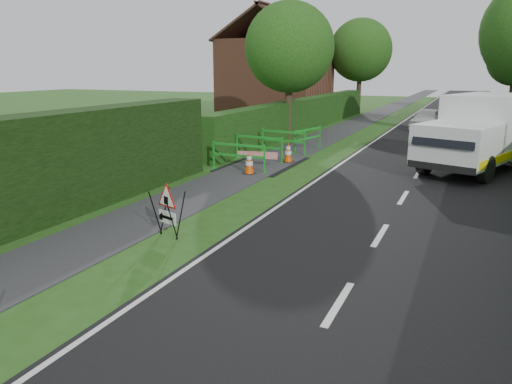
# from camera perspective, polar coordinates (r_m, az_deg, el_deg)

# --- Properties ---
(ground) EXTENTS (120.00, 120.00, 0.00)m
(ground) POSITION_cam_1_polar(r_m,az_deg,el_deg) (8.03, -10.48, -12.24)
(ground) COLOR #274D16
(ground) RESTS_ON ground
(road_surface) EXTENTS (6.00, 90.00, 0.02)m
(road_surface) POSITION_cam_1_polar(r_m,az_deg,el_deg) (41.08, 21.65, 8.14)
(road_surface) COLOR black
(road_surface) RESTS_ON ground
(footpath) EXTENTS (2.00, 90.00, 0.02)m
(footpath) POSITION_cam_1_polar(r_m,az_deg,el_deg) (41.66, 14.01, 8.78)
(footpath) COLOR #2D2D30
(footpath) RESTS_ON ground
(hedge_west_far) EXTENTS (1.00, 24.00, 1.80)m
(hedge_west_far) POSITION_cam_1_polar(r_m,az_deg,el_deg) (29.57, 5.65, 7.12)
(hedge_west_far) COLOR #14380F
(hedge_west_far) RESTS_ON ground
(house_west) EXTENTS (7.50, 7.40, 7.88)m
(house_west) POSITION_cam_1_polar(r_m,az_deg,el_deg) (38.59, 2.36, 13.09)
(house_west) COLOR brown
(house_west) RESTS_ON ground
(tree_nw) EXTENTS (4.40, 4.40, 6.70)m
(tree_nw) POSITION_cam_1_polar(r_m,az_deg,el_deg) (25.47, 3.84, 16.16)
(tree_nw) COLOR #2D2116
(tree_nw) RESTS_ON ground
(tree_fw) EXTENTS (4.80, 4.80, 7.24)m
(tree_fw) POSITION_cam_1_polar(r_m,az_deg,el_deg) (40.86, 11.88, 15.58)
(tree_fw) COLOR #2D2116
(tree_fw) RESTS_ON ground
(triangle_sign) EXTENTS (0.86, 0.86, 1.00)m
(triangle_sign) POSITION_cam_1_polar(r_m,az_deg,el_deg) (10.66, -10.25, -1.58)
(triangle_sign) COLOR black
(triangle_sign) RESTS_ON ground
(works_van) EXTENTS (3.98, 6.10, 2.61)m
(works_van) POSITION_cam_1_polar(r_m,az_deg,el_deg) (19.12, 24.22, 6.38)
(works_van) COLOR silver
(works_van) RESTS_ON ground
(traffic_cone_0) EXTENTS (0.38, 0.38, 0.79)m
(traffic_cone_0) POSITION_cam_1_polar(r_m,az_deg,el_deg) (18.42, 25.12, 2.91)
(traffic_cone_0) COLOR black
(traffic_cone_0) RESTS_ON ground
(traffic_cone_1) EXTENTS (0.38, 0.38, 0.79)m
(traffic_cone_1) POSITION_cam_1_polar(r_m,az_deg,el_deg) (19.90, 24.89, 3.68)
(traffic_cone_1) COLOR black
(traffic_cone_1) RESTS_ON ground
(traffic_cone_2) EXTENTS (0.38, 0.38, 0.79)m
(traffic_cone_2) POSITION_cam_1_polar(r_m,az_deg,el_deg) (21.65, 26.61, 4.24)
(traffic_cone_2) COLOR black
(traffic_cone_2) RESTS_ON ground
(traffic_cone_3) EXTENTS (0.38, 0.38, 0.79)m
(traffic_cone_3) POSITION_cam_1_polar(r_m,az_deg,el_deg) (16.89, -0.79, 3.35)
(traffic_cone_3) COLOR black
(traffic_cone_3) RESTS_ON ground
(traffic_cone_4) EXTENTS (0.38, 0.38, 0.79)m
(traffic_cone_4) POSITION_cam_1_polar(r_m,az_deg,el_deg) (19.05, 3.71, 4.55)
(traffic_cone_4) COLOR black
(traffic_cone_4) RESTS_ON ground
(ped_barrier_0) EXTENTS (2.07, 0.43, 1.00)m
(ped_barrier_0) POSITION_cam_1_polar(r_m,az_deg,el_deg) (17.36, -2.02, 4.43)
(ped_barrier_0) COLOR #1A8F24
(ped_barrier_0) RESTS_ON ground
(ped_barrier_1) EXTENTS (2.08, 0.56, 1.00)m
(ped_barrier_1) POSITION_cam_1_polar(r_m,az_deg,el_deg) (19.30, 0.32, 5.41)
(ped_barrier_1) COLOR #1A8F24
(ped_barrier_1) RESTS_ON ground
(ped_barrier_2) EXTENTS (2.09, 0.61, 1.00)m
(ped_barrier_2) POSITION_cam_1_polar(r_m,az_deg,el_deg) (20.99, 3.14, 6.09)
(ped_barrier_2) COLOR #1A8F24
(ped_barrier_2) RESTS_ON ground
(ped_barrier_3) EXTENTS (0.83, 2.08, 1.00)m
(ped_barrier_3) POSITION_cam_1_polar(r_m,az_deg,el_deg) (21.84, 5.96, 6.35)
(ped_barrier_3) COLOR #1A8F24
(ped_barrier_3) RESTS_ON ground
(redwhite_plank) EXTENTS (1.49, 0.25, 0.25)m
(redwhite_plank) POSITION_cam_1_polar(r_m,az_deg,el_deg) (18.15, 0.15, 2.85)
(redwhite_plank) COLOR red
(redwhite_plank) RESTS_ON ground
(hatchback_car) EXTENTS (1.96, 3.81, 1.24)m
(hatchback_car) POSITION_cam_1_polar(r_m,az_deg,el_deg) (31.06, 19.02, 7.91)
(hatchback_car) COLOR silver
(hatchback_car) RESTS_ON ground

